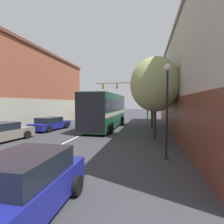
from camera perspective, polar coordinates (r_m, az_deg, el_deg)
The scene contains 11 objects.
lane_center_line at distance 16.61m, azimuth -7.71°, elevation -6.35°, with size 0.14×46.06×0.01m.
building_right_storefront at distance 17.11m, azimuth 30.54°, elevation 8.81°, with size 7.16×23.98×8.87m.
bus at distance 18.61m, azimuth -2.04°, elevation 0.89°, with size 2.94×10.19×3.59m.
hatchback_foreground at distance 4.89m, azimuth -28.13°, elevation -21.39°, with size 2.08×4.12×1.46m.
parked_car_left_near at distance 18.47m, azimuth -19.48°, elevation -3.62°, with size 2.44×4.67×1.28m.
parked_car_left_mid at distance 29.02m, azimuth -8.04°, elevation -1.07°, with size 2.09×4.68×1.41m.
parked_car_left_distant at distance 14.38m, azimuth -32.56°, elevation -5.69°, with size 2.43×4.55×1.33m.
traffic_signal_gantry at distance 28.70m, azimuth 5.65°, elevation 7.00°, with size 8.72×0.36×6.30m.
street_lamp at distance 8.64m, azimuth 17.53°, elevation 2.71°, with size 0.32×0.32×4.51m.
street_tree_near at distance 13.27m, azimuth 13.92°, elevation 8.71°, with size 3.63×3.27×6.04m.
street_tree_far at distance 20.28m, azimuth 13.02°, elevation 6.90°, with size 3.90×3.51×6.26m.
Camera 1 is at (5.48, 1.58, 2.67)m, focal length 28.00 mm.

